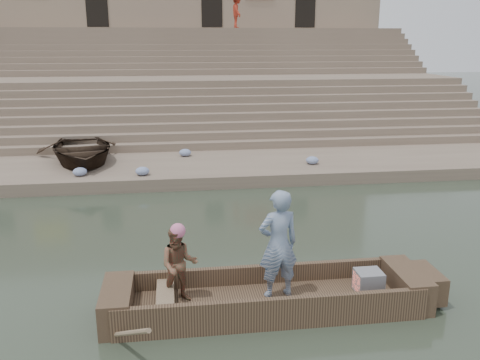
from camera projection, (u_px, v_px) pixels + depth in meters
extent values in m
plane|color=#273225|center=(59.00, 286.00, 9.73)|extent=(120.00, 120.00, 0.00)
cube|color=#806E5C|center=(107.00, 172.00, 17.31)|extent=(32.00, 4.00, 0.40)
cube|color=#806E5C|center=(124.00, 108.00, 24.15)|extent=(32.00, 3.00, 2.80)
cube|color=#806E5C|center=(132.00, 73.00, 30.50)|extent=(32.00, 3.00, 5.20)
cube|color=#806E5C|center=(114.00, 153.00, 19.42)|extent=(32.00, 0.50, 0.70)
cube|color=#806E5C|center=(115.00, 147.00, 19.86)|extent=(32.00, 0.50, 1.00)
cube|color=#806E5C|center=(116.00, 141.00, 20.29)|extent=(32.00, 0.50, 1.30)
cube|color=#806E5C|center=(117.00, 135.00, 20.73)|extent=(32.00, 0.50, 1.60)
cube|color=#806E5C|center=(118.00, 129.00, 21.17)|extent=(32.00, 0.50, 1.90)
cube|color=#806E5C|center=(118.00, 123.00, 21.60)|extent=(32.00, 0.50, 2.20)
cube|color=#806E5C|center=(119.00, 118.00, 22.04)|extent=(32.00, 0.50, 2.50)
cube|color=#806E5C|center=(120.00, 113.00, 22.48)|extent=(32.00, 0.50, 2.80)
cube|color=#806E5C|center=(126.00, 101.00, 25.78)|extent=(32.00, 0.50, 3.10)
cube|color=#806E5C|center=(127.00, 97.00, 26.21)|extent=(32.00, 0.50, 3.40)
cube|color=#806E5C|center=(127.00, 93.00, 26.65)|extent=(32.00, 0.50, 3.70)
cube|color=#806E5C|center=(128.00, 89.00, 27.09)|extent=(32.00, 0.50, 4.00)
cube|color=#806E5C|center=(129.00, 85.00, 27.52)|extent=(32.00, 0.50, 4.30)
cube|color=#806E5C|center=(129.00, 82.00, 27.96)|extent=(32.00, 0.50, 4.60)
cube|color=#806E5C|center=(130.00, 78.00, 28.40)|extent=(32.00, 0.50, 4.90)
cube|color=#806E5C|center=(130.00, 75.00, 28.83)|extent=(32.00, 0.50, 5.20)
cube|color=gray|center=(134.00, 23.00, 33.51)|extent=(32.00, 5.00, 11.20)
cube|color=black|center=(97.00, 5.00, 30.65)|extent=(1.30, 0.18, 2.60)
cube|color=black|center=(212.00, 6.00, 31.55)|extent=(1.30, 0.18, 2.60)
cube|color=black|center=(305.00, 6.00, 32.33)|extent=(1.30, 0.18, 2.60)
cube|color=brown|center=(267.00, 304.00, 8.83)|extent=(5.00, 1.30, 0.22)
cube|color=brown|center=(274.00, 314.00, 8.20)|extent=(5.20, 0.12, 0.56)
cube|color=brown|center=(261.00, 279.00, 9.38)|extent=(5.20, 0.12, 0.56)
cube|color=brown|center=(117.00, 304.00, 8.45)|extent=(0.50, 1.30, 0.60)
cube|color=brown|center=(406.00, 285.00, 9.11)|extent=(0.50, 1.30, 0.60)
cube|color=brown|center=(427.00, 283.00, 9.16)|extent=(0.35, 0.90, 0.50)
cube|color=#937A5B|center=(165.00, 296.00, 8.53)|extent=(0.30, 1.20, 0.08)
cylinder|color=#937A5B|center=(122.00, 334.00, 7.61)|extent=(1.03, 2.10, 1.36)
sphere|color=pink|center=(178.00, 231.00, 8.40)|extent=(0.26, 0.26, 0.26)
imported|color=navy|center=(278.00, 244.00, 8.65)|extent=(0.78, 0.58, 1.95)
imported|color=#20623B|center=(179.00, 265.00, 8.57)|extent=(0.66, 0.51, 1.35)
cube|color=slate|center=(369.00, 282.00, 8.99)|extent=(0.46, 0.42, 0.40)
cube|color=#E5593F|center=(357.00, 282.00, 8.96)|extent=(0.04, 0.34, 0.32)
imported|color=#2D2116|center=(81.00, 150.00, 17.73)|extent=(3.88, 4.81, 0.88)
imported|color=maroon|center=(237.00, 11.00, 29.50)|extent=(0.77, 1.26, 1.89)
ellipsoid|color=#3F5999|center=(312.00, 160.00, 17.50)|extent=(0.44, 0.44, 0.26)
ellipsoid|color=#3F5999|center=(185.00, 153.00, 18.69)|extent=(0.44, 0.44, 0.26)
ellipsoid|color=#3F5999|center=(80.00, 172.00, 15.99)|extent=(0.44, 0.44, 0.26)
ellipsoid|color=#3F5999|center=(142.00, 171.00, 16.07)|extent=(0.44, 0.44, 0.26)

